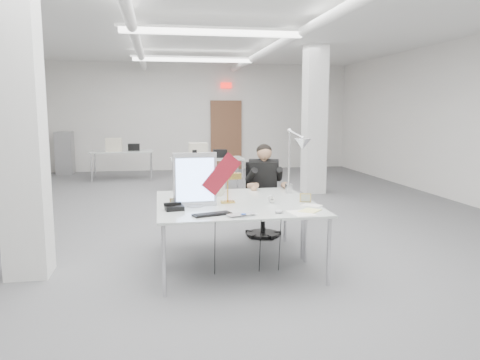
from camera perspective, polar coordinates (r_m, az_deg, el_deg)
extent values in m
cube|color=#595A5C|center=(7.59, -3.10, -5.39)|extent=(10.00, 14.00, 0.02)
cube|color=white|center=(7.50, -3.31, 19.25)|extent=(10.00, 14.00, 0.02)
cube|color=silver|center=(14.35, -6.54, 7.62)|extent=(10.00, 0.02, 3.20)
cube|color=white|center=(5.51, -25.14, 5.51)|extent=(0.45, 0.45, 3.20)
cube|color=white|center=(10.38, 9.06, 7.25)|extent=(0.45, 0.45, 3.20)
cube|color=brown|center=(14.42, -1.70, 5.49)|extent=(0.95, 0.08, 2.10)
cube|color=red|center=(14.38, -1.70, 11.46)|extent=(0.32, 0.06, 0.16)
cylinder|color=silver|center=(7.42, -13.00, 17.68)|extent=(0.16, 13.60, 0.16)
cylinder|color=silver|center=(7.75, 7.53, 17.41)|extent=(0.16, 13.60, 0.16)
cube|color=white|center=(7.46, -3.30, 17.52)|extent=(2.80, 0.14, 0.08)
cube|color=white|center=(11.41, -5.71, 14.36)|extent=(2.80, 0.14, 0.08)
cube|color=silver|center=(5.01, 0.26, -3.81)|extent=(1.80, 0.90, 0.02)
cube|color=silver|center=(5.88, -1.29, -1.97)|extent=(1.80, 0.90, 0.02)
cube|color=silver|center=(10.42, -4.02, 2.61)|extent=(1.60, 0.80, 0.02)
cube|color=silver|center=(12.59, -14.18, 3.39)|extent=(1.60, 0.80, 0.02)
cube|color=gray|center=(14.26, -20.58, 3.10)|extent=(0.45, 0.55, 1.20)
cube|color=silver|center=(5.17, -5.51, 0.05)|extent=(0.48, 0.08, 0.60)
cube|color=maroon|center=(5.16, -2.27, 0.73)|extent=(0.45, 0.04, 0.48)
cube|color=black|center=(4.76, -3.43, -4.20)|extent=(0.42, 0.24, 0.02)
imported|color=#BABABF|center=(4.69, 0.45, -4.37)|extent=(0.34, 0.27, 0.02)
ellipsoid|color=#A8A8AC|center=(4.86, 4.77, -3.85)|extent=(0.10, 0.08, 0.04)
cube|color=black|center=(5.04, -7.99, -3.38)|extent=(0.21, 0.19, 0.05)
cube|color=#A48446|center=(5.18, -7.86, -2.77)|extent=(0.13, 0.03, 0.10)
cube|color=tan|center=(5.47, 7.97, -2.15)|extent=(0.14, 0.06, 0.10)
cylinder|color=silver|center=(5.38, 3.87, -2.30)|extent=(0.09, 0.05, 0.09)
cube|color=white|center=(4.88, 7.45, -4.03)|extent=(0.26, 0.33, 0.01)
cube|color=#F5F092|center=(5.01, 8.50, -3.72)|extent=(0.29, 0.29, 0.01)
cube|color=silver|center=(5.29, 8.75, -3.08)|extent=(0.25, 0.25, 0.01)
cube|color=beige|center=(5.93, -3.64, -0.16)|extent=(0.42, 0.40, 0.33)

